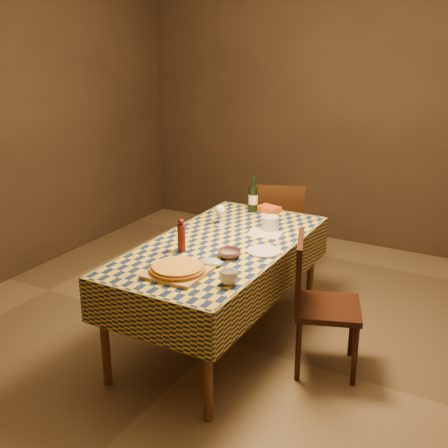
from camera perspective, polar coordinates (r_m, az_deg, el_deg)
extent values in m
plane|color=brown|center=(4.27, -0.33, -11.69)|extent=(5.00, 5.00, 0.00)
cube|color=#34271D|center=(6.04, 11.49, 10.73)|extent=(4.50, 0.10, 2.70)
cylinder|color=brown|center=(3.69, -12.06, -10.74)|extent=(0.06, 0.06, 0.75)
cylinder|color=brown|center=(3.30, -1.64, -14.15)|extent=(0.06, 0.06, 0.75)
cylinder|color=brown|center=(4.92, 0.51, -2.50)|extent=(0.06, 0.06, 0.75)
cylinder|color=brown|center=(4.64, 8.81, -4.13)|extent=(0.06, 0.06, 0.75)
cube|color=brown|center=(3.94, -0.35, -2.41)|extent=(0.90, 1.80, 0.03)
cube|color=olive|center=(3.94, -0.35, -2.13)|extent=(0.92, 1.82, 0.02)
cube|color=olive|center=(3.30, -8.22, -9.42)|extent=(0.94, 0.01, 0.30)
cube|color=olive|center=(4.76, 5.03, -0.22)|extent=(0.94, 0.01, 0.30)
cube|color=olive|center=(4.22, -5.88, -2.80)|extent=(0.01, 1.84, 0.30)
cube|color=olive|center=(3.80, 5.81, -5.31)|extent=(0.01, 1.84, 0.30)
cube|color=tan|center=(3.46, -4.71, -4.91)|extent=(0.35, 0.35, 0.02)
cylinder|color=#8E4D17|center=(3.45, -4.72, -4.60)|extent=(0.42, 0.42, 0.02)
cylinder|color=gold|center=(3.44, -4.73, -4.34)|extent=(0.38, 0.38, 0.01)
cylinder|color=#481012|center=(3.77, -4.33, -1.45)|extent=(0.07, 0.07, 0.19)
sphere|color=#481012|center=(3.73, -4.38, 0.21)|extent=(0.04, 0.04, 0.04)
imported|color=#684A58|center=(3.69, 0.53, -3.02)|extent=(0.19, 0.19, 0.05)
cylinder|color=white|center=(4.31, -0.39, -0.06)|extent=(0.08, 0.08, 0.01)
cylinder|color=white|center=(4.30, -0.39, 0.45)|extent=(0.01, 0.01, 0.08)
sphere|color=white|center=(4.27, -0.39, 1.44)|extent=(0.08, 0.08, 0.08)
ellipsoid|color=#440816|center=(4.28, -0.39, 1.33)|extent=(0.05, 0.05, 0.03)
cylinder|color=black|center=(4.60, 2.97, 2.53)|extent=(0.09, 0.09, 0.21)
cylinder|color=black|center=(4.56, 3.00, 4.34)|extent=(0.03, 0.03, 0.09)
cylinder|color=beige|center=(4.60, 2.97, 2.53)|extent=(0.09, 0.09, 0.08)
cylinder|color=silver|center=(4.19, 4.73, 0.06)|extent=(0.16, 0.16, 0.11)
cube|color=#BB4C18|center=(4.64, 4.60, 1.53)|extent=(0.20, 0.16, 0.04)
cylinder|color=silver|center=(3.79, 4.08, -2.78)|extent=(0.26, 0.26, 0.01)
imported|color=silver|center=(3.30, 0.46, -5.44)|extent=(0.14, 0.14, 0.09)
cube|color=silver|center=(4.13, 4.15, -0.97)|extent=(0.26, 0.21, 0.00)
ellipsoid|color=#9EABCA|center=(3.57, -1.34, -3.88)|extent=(0.16, 0.12, 0.04)
cube|color=black|center=(5.16, 5.66, -0.69)|extent=(0.55, 0.55, 0.04)
cube|color=black|center=(4.89, 5.71, 1.28)|extent=(0.40, 0.19, 0.46)
cylinder|color=black|center=(5.41, 7.52, -2.47)|extent=(0.04, 0.04, 0.43)
cylinder|color=black|center=(5.41, 3.70, -2.33)|extent=(0.04, 0.04, 0.43)
cylinder|color=black|center=(5.08, 7.57, -3.95)|extent=(0.04, 0.04, 0.43)
cylinder|color=black|center=(5.08, 3.50, -3.80)|extent=(0.04, 0.04, 0.43)
cube|color=black|center=(3.80, 10.52, -8.40)|extent=(0.54, 0.54, 0.04)
cube|color=black|center=(3.69, 7.64, -4.80)|extent=(0.17, 0.41, 0.46)
cylinder|color=black|center=(3.77, 13.14, -12.95)|extent=(0.04, 0.04, 0.43)
cylinder|color=black|center=(4.08, 12.85, -10.29)|extent=(0.04, 0.04, 0.43)
cylinder|color=black|center=(3.76, 7.53, -12.70)|extent=(0.04, 0.04, 0.43)
cylinder|color=black|center=(4.07, 7.72, -10.06)|extent=(0.04, 0.04, 0.43)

